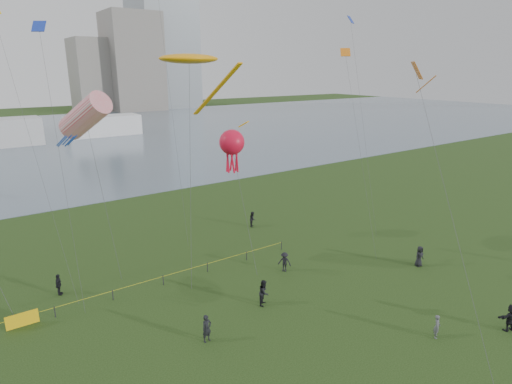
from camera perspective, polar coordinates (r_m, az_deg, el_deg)
ground_plane at (r=27.83m, az=12.79°, el=-20.97°), size 400.00×400.00×0.00m
lake at (r=116.79m, az=-26.49°, el=6.31°), size 400.00×120.00×0.08m
building_mid at (r=187.30m, az=-16.09°, el=16.29°), size 20.00×20.00×38.00m
building_low at (r=188.85m, az=-20.72°, el=14.37°), size 16.00×18.00×28.00m
pavilion_right at (r=117.41m, az=-19.71°, el=8.32°), size 18.00×7.00×5.00m
fence at (r=33.90m, az=-22.08°, el=-13.43°), size 24.07×0.07×1.05m
kite_flyer at (r=30.83m, az=22.99°, el=-16.17°), size 0.69×0.62×1.58m
spectator_a at (r=31.91m, az=1.08°, el=-13.24°), size 1.18×1.16×1.92m
spectator_b at (r=36.73m, az=3.82°, el=-9.28°), size 1.20×1.27×1.72m
spectator_c at (r=36.40m, az=-24.82°, el=-11.15°), size 0.83×1.06×1.68m
spectator_d at (r=40.18m, az=20.95°, el=-7.99°), size 0.90×0.60×1.82m
spectator_e at (r=33.56m, az=30.81°, el=-14.21°), size 1.82×1.02×1.87m
spectator_f at (r=28.34m, az=-6.58°, el=-17.62°), size 0.72×0.53×1.82m
spectator_g at (r=46.60m, az=-0.45°, el=-3.64°), size 1.01×1.03×1.68m
kite_stingray at (r=36.80m, az=-8.83°, el=17.05°), size 5.95×10.08×17.78m
kite_windsock at (r=35.87m, az=-21.81°, el=9.40°), size 4.33×5.24×15.08m
kite_octopus at (r=40.88m, az=-3.24°, el=6.56°), size 3.79×9.04×11.09m
kite_delta at (r=35.25m, az=21.06°, el=13.48°), size 8.49×13.00×17.13m
small_kites at (r=36.55m, az=-13.01°, el=23.62°), size 42.46×14.58×10.29m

